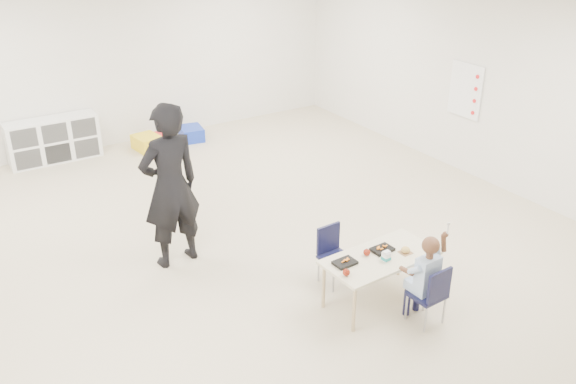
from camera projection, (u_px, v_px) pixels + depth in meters
room at (249, 145)px, 6.53m from camera, size 9.00×9.02×2.80m
table at (379, 278)px, 6.23m from camera, size 1.21×0.64×0.54m
chair_near at (427, 293)px, 5.90m from camera, size 0.33×0.31×0.65m
chair_far at (336, 257)px, 6.51m from camera, size 0.33×0.31×0.65m
child at (429, 277)px, 5.82m from camera, size 0.45×0.45×1.02m
lunch_tray_near at (382, 249)px, 6.20m from camera, size 0.23×0.17×0.03m
lunch_tray_far at (345, 263)px, 5.97m from camera, size 0.23×0.17×0.03m
milk_carton at (386, 256)px, 6.02m from camera, size 0.07×0.07×0.10m
bread_roll at (406, 250)px, 6.16m from camera, size 0.09×0.09×0.07m
apple_near at (367, 252)px, 6.11m from camera, size 0.07×0.07×0.07m
apple_far at (346, 272)px, 5.78m from camera, size 0.07×0.07×0.07m
cubby_shelf at (54, 140)px, 9.66m from camera, size 1.40×0.40×0.70m
rules_poster at (465, 90)px, 8.98m from camera, size 0.02×0.60×0.80m
adult at (170, 186)px, 6.65m from camera, size 0.74×0.52×1.90m
bin_red at (154, 143)px, 10.21m from camera, size 0.42×0.51×0.23m
bin_yellow at (147, 143)px, 10.19m from camera, size 0.44×0.53×0.24m
bin_blue at (191, 133)px, 10.61m from camera, size 0.44×0.52×0.23m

